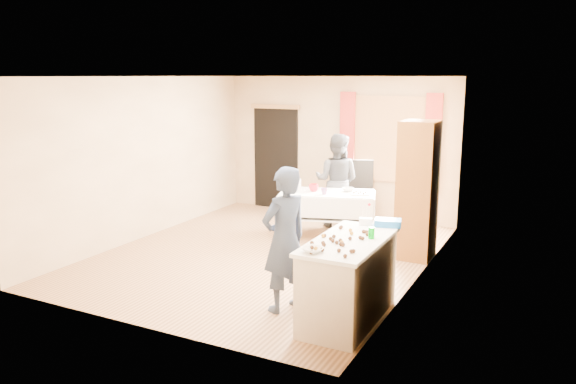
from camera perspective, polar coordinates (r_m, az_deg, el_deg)
The scene contains 29 objects.
floor at distance 8.42m, azimuth -2.16°, elevation -6.41°, with size 4.50×5.50×0.02m, color #9E7047.
ceiling at distance 8.00m, azimuth -2.31°, elevation 11.72°, with size 4.50×5.50×0.02m, color white.
wall_back at distance 10.58m, azimuth 5.07°, elevation 4.59°, with size 4.50×0.02×2.60m, color tan.
wall_front at distance 5.90m, azimuth -15.38°, elevation -1.56°, with size 4.50×0.02×2.60m, color tan.
wall_left at distance 9.40m, azimuth -14.38°, elevation 3.36°, with size 0.02×5.50×2.60m, color tan.
wall_right at distance 7.29m, azimuth 13.48°, elevation 1.05°, with size 0.02×5.50×2.60m, color tan.
window_frame at distance 10.19m, azimuth 10.25°, elevation 5.30°, with size 1.32×0.06×1.52m, color olive.
window_pane at distance 10.18m, azimuth 10.23°, elevation 5.30°, with size 1.20×0.02×1.40m, color white.
curtain_left at distance 10.39m, azimuth 6.03°, elevation 5.55°, with size 0.28×0.06×1.65m, color maroon.
curtain_right at distance 9.95m, azimuth 14.48°, elevation 4.96°, with size 0.28×0.06×1.65m, color maroon.
doorway at distance 11.14m, azimuth -1.25°, elevation 3.43°, with size 0.95×0.04×2.00m, color black.
door_lintel at distance 11.01m, azimuth -1.34°, elevation 8.67°, with size 1.05×0.06×0.08m, color olive.
cabinet at distance 8.27m, azimuth 13.02°, elevation 0.18°, with size 0.50×0.60×2.00m, color brown.
counter at distance 6.15m, azimuth 6.16°, elevation -8.89°, with size 0.69×1.46×0.91m.
party_table at distance 9.22m, azimuth 3.98°, elevation -1.86°, with size 1.71×1.22×0.75m.
chair at distance 10.22m, azimuth 7.35°, elevation -1.23°, with size 0.60×0.60×1.11m.
girl at distance 6.25m, azimuth -0.35°, elevation -4.87°, with size 0.61×0.71×1.65m, color #1F293F.
woman at distance 9.80m, azimuth 4.96°, elevation 1.16°, with size 0.86×0.71×1.64m, color black.
soda_can at distance 6.05m, azimuth 8.47°, elevation -4.14°, with size 0.07×0.07×0.12m, color #02940E.
mixing_bowl at distance 5.55m, azimuth 2.48°, elevation -5.88°, with size 0.26×0.26×0.05m, color white.
foam_block at distance 6.59m, azimuth 7.91°, elevation -2.98°, with size 0.15×0.10×0.08m, color white.
blue_basket at distance 6.58m, azimuth 10.12°, elevation -3.09°, with size 0.30×0.20×0.08m, color blue.
pitcher at distance 9.10m, azimuth 0.99°, elevation 0.65°, with size 0.11×0.11×0.22m, color silver.
cup_red at distance 9.20m, azimuth 2.63°, elevation 0.44°, with size 0.20×0.20×0.12m, color red.
cup_rainbow at distance 8.97m, azimuth 3.70°, elevation 0.08°, with size 0.15×0.15×0.10m, color red.
small_bowl at distance 9.24m, azimuth 6.14°, elevation 0.25°, with size 0.25×0.25×0.06m, color white.
pastry_tray at distance 9.01m, azimuth 7.30°, elevation -0.21°, with size 0.28×0.20×0.02m, color white.
bottle at distance 9.37m, azimuth 0.45°, elevation 0.78°, with size 0.10×0.10×0.16m, color white.
cake_balls at distance 5.90m, azimuth 5.53°, elevation -4.88°, with size 0.52×1.04×0.04m.
Camera 1 is at (3.89, -6.99, 2.62)m, focal length 35.00 mm.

